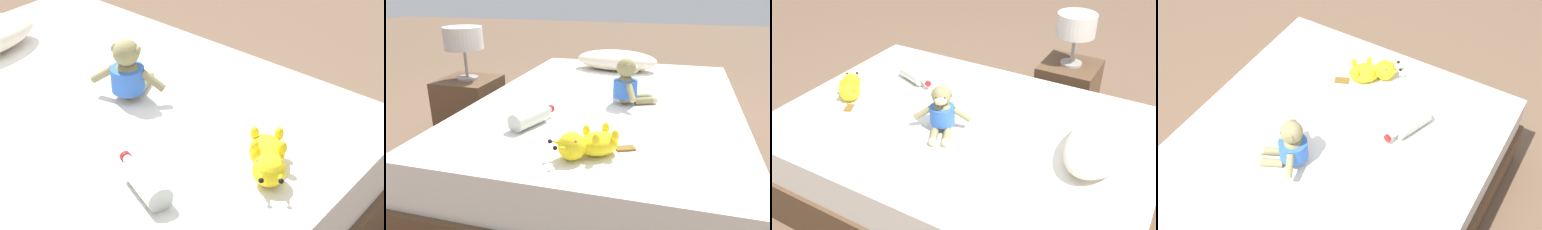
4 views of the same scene
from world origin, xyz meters
The scene contains 5 objects.
ground_plane centered at (0.00, 0.00, 0.00)m, with size 16.00×16.00×0.00m, color brown.
bed centered at (0.00, 0.00, 0.22)m, with size 1.35×1.92×0.45m.
plush_monkey centered at (0.10, -0.06, 0.54)m, with size 0.25×0.27×0.24m.
plush_yellow_creature centered at (0.05, -0.70, 0.49)m, with size 0.29×0.24×0.10m.
glass_bottle centered at (-0.25, -0.49, 0.49)m, with size 0.14×0.25×0.08m.
Camera 1 is at (-1.21, -1.46, 1.59)m, focal length 56.74 mm.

